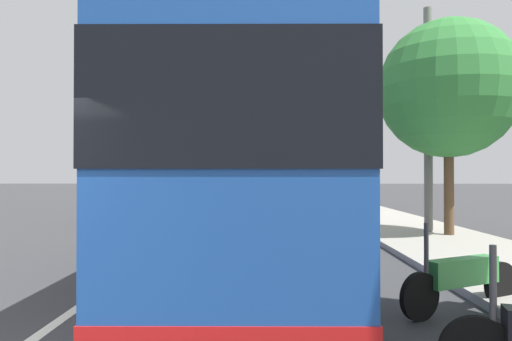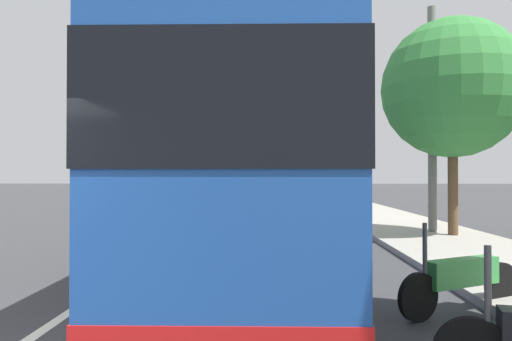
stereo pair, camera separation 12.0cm
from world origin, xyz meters
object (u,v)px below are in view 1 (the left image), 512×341
object	(u,v)px
roadside_tree_far_block	(334,122)
roadside_tree_mid_block	(448,89)
car_side_street	(268,186)
motorcycle_far_end	(462,278)
car_ahead_same_lane	(135,205)
car_far_distant	(270,193)
utility_pole	(428,121)
coach_bus	(246,168)

from	to	relation	value
roadside_tree_far_block	roadside_tree_mid_block	bearing A→B (deg)	-175.89
car_side_street	roadside_tree_far_block	xyz separation A→B (m)	(-25.09, -3.99, 4.58)
motorcycle_far_end	car_ahead_same_lane	world-z (taller)	car_ahead_same_lane
car_side_street	roadside_tree_far_block	world-z (taller)	roadside_tree_far_block
car_far_distant	utility_pole	size ratio (longest dim) A/B	0.59
motorcycle_far_end	car_ahead_same_lane	bearing A→B (deg)	-86.22
car_ahead_same_lane	car_far_distant	xyz separation A→B (m)	(14.07, -5.83, 0.01)
car_ahead_same_lane	car_side_street	distance (m)	35.47
motorcycle_far_end	roadside_tree_mid_block	size ratio (longest dim) A/B	0.31
roadside_tree_mid_block	car_far_distant	bearing A→B (deg)	14.50
car_far_distant	roadside_tree_far_block	distance (m)	7.32
car_far_distant	car_side_street	distance (m)	20.92
roadside_tree_far_block	utility_pole	bearing A→B (deg)	-176.81
car_side_street	roadside_tree_mid_block	size ratio (longest dim) A/B	0.63
car_ahead_same_lane	car_far_distant	bearing A→B (deg)	157.05
car_far_distant	roadside_tree_far_block	xyz separation A→B (m)	(-4.17, -3.95, 4.54)
roadside_tree_mid_block	roadside_tree_far_block	world-z (taller)	roadside_tree_far_block
coach_bus	car_ahead_same_lane	xyz separation A→B (m)	(10.47, 5.06, -1.36)
coach_bus	motorcycle_far_end	xyz separation A→B (m)	(-2.55, -3.07, -1.56)
roadside_tree_mid_block	utility_pole	distance (m)	1.27
motorcycle_far_end	car_side_street	bearing A→B (deg)	-115.41
car_far_distant	motorcycle_far_end	bearing A→B (deg)	-174.31
motorcycle_far_end	car_far_distant	xyz separation A→B (m)	(27.08, 2.30, 0.21)
car_side_street	utility_pole	xyz separation A→B (m)	(-39.59, -4.80, 2.95)
coach_bus	car_side_street	xyz separation A→B (m)	(45.46, -0.73, -1.39)
car_far_distant	roadside_tree_far_block	size ratio (longest dim) A/B	0.58
roadside_tree_mid_block	coach_bus	bearing A→B (deg)	130.60
motorcycle_far_end	utility_pole	world-z (taller)	utility_pole
car_ahead_same_lane	utility_pole	size ratio (longest dim) A/B	0.64
car_side_street	utility_pole	bearing A→B (deg)	-175.85
motorcycle_far_end	car_side_street	xyz separation A→B (m)	(48.01, 2.34, 0.17)
car_side_street	car_ahead_same_lane	bearing A→B (deg)	167.85
coach_bus	roadside_tree_mid_block	size ratio (longest dim) A/B	1.64
car_far_distant	car_side_street	bearing A→B (deg)	0.94
car_ahead_same_lane	utility_pole	bearing A→B (deg)	66.07
coach_bus	car_side_street	distance (m)	45.49
motorcycle_far_end	coach_bus	bearing A→B (deg)	-67.90
roadside_tree_mid_block	utility_pole	size ratio (longest dim) A/B	0.91
roadside_tree_mid_block	car_ahead_same_lane	bearing A→B (deg)	63.27
utility_pole	car_ahead_same_lane	bearing A→B (deg)	66.52
roadside_tree_mid_block	utility_pole	xyz separation A→B (m)	(0.88, 0.30, -0.86)
car_far_distant	roadside_tree_mid_block	distance (m)	20.54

